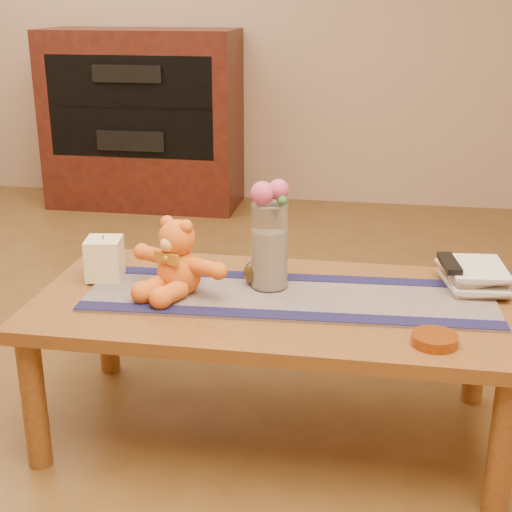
% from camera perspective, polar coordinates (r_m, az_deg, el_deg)
% --- Properties ---
extents(floor, '(5.50, 5.50, 0.00)m').
position_cam_1_polar(floor, '(2.37, 1.22, -13.36)').
color(floor, brown).
rests_on(floor, ground).
extents(coffee_table_top, '(1.40, 0.70, 0.04)m').
position_cam_1_polar(coffee_table_top, '(2.17, 1.30, -3.81)').
color(coffee_table_top, brown).
rests_on(coffee_table_top, floor).
extents(table_leg_fl, '(0.07, 0.07, 0.41)m').
position_cam_1_polar(table_leg_fl, '(2.21, -16.91, -10.86)').
color(table_leg_fl, brown).
rests_on(table_leg_fl, floor).
extents(table_leg_fr, '(0.07, 0.07, 0.41)m').
position_cam_1_polar(table_leg_fr, '(2.03, 18.65, -13.92)').
color(table_leg_fr, brown).
rests_on(table_leg_fr, floor).
extents(table_leg_bl, '(0.07, 0.07, 0.41)m').
position_cam_1_polar(table_leg_bl, '(2.67, -11.52, -4.78)').
color(table_leg_bl, brown).
rests_on(table_leg_bl, floor).
extents(table_leg_br, '(0.07, 0.07, 0.41)m').
position_cam_1_polar(table_leg_br, '(2.53, 16.85, -6.71)').
color(table_leg_br, brown).
rests_on(table_leg_br, floor).
extents(persian_runner, '(1.22, 0.41, 0.01)m').
position_cam_1_polar(persian_runner, '(2.17, 2.61, -3.17)').
color(persian_runner, '#171B40').
rests_on(persian_runner, coffee_table_top).
extents(runner_border_near, '(1.20, 0.12, 0.00)m').
position_cam_1_polar(runner_border_near, '(2.03, 2.31, -4.62)').
color(runner_border_near, '#15143C').
rests_on(runner_border_near, persian_runner).
extents(runner_border_far, '(1.20, 0.12, 0.00)m').
position_cam_1_polar(runner_border_far, '(2.30, 2.88, -1.66)').
color(runner_border_far, '#15143C').
rests_on(runner_border_far, persian_runner).
extents(teddy_bear, '(0.40, 0.37, 0.22)m').
position_cam_1_polar(teddy_bear, '(2.17, -6.05, -0.07)').
color(teddy_bear, orange).
rests_on(teddy_bear, persian_runner).
extents(pillar_candle, '(0.12, 0.12, 0.13)m').
position_cam_1_polar(pillar_candle, '(2.32, -11.72, -0.18)').
color(pillar_candle, '#F6EEB5').
rests_on(pillar_candle, persian_runner).
extents(candle_wick, '(0.00, 0.00, 0.01)m').
position_cam_1_polar(candle_wick, '(2.30, -11.84, 1.46)').
color(candle_wick, black).
rests_on(candle_wick, pillar_candle).
extents(glass_vase, '(0.11, 0.11, 0.26)m').
position_cam_1_polar(glass_vase, '(2.18, 1.06, 0.77)').
color(glass_vase, silver).
rests_on(glass_vase, persian_runner).
extents(potpourri_fill, '(0.09, 0.09, 0.18)m').
position_cam_1_polar(potpourri_fill, '(2.19, 1.05, -0.19)').
color(potpourri_fill, beige).
rests_on(potpourri_fill, glass_vase).
extents(rose_left, '(0.07, 0.07, 0.07)m').
position_cam_1_polar(rose_left, '(2.13, 0.51, 4.92)').
color(rose_left, '#CB4772').
rests_on(rose_left, glass_vase).
extents(rose_right, '(0.06, 0.06, 0.06)m').
position_cam_1_polar(rose_right, '(2.13, 1.77, 5.23)').
color(rose_right, '#CB4772').
rests_on(rose_right, glass_vase).
extents(blue_flower_back, '(0.04, 0.04, 0.04)m').
position_cam_1_polar(blue_flower_back, '(2.17, 1.49, 5.01)').
color(blue_flower_back, '#4B66A2').
rests_on(blue_flower_back, glass_vase).
extents(blue_flower_side, '(0.04, 0.04, 0.04)m').
position_cam_1_polar(blue_flower_side, '(2.16, 0.37, 4.75)').
color(blue_flower_side, '#4B66A2').
rests_on(blue_flower_side, glass_vase).
extents(leaf_sprig, '(0.03, 0.03, 0.03)m').
position_cam_1_polar(leaf_sprig, '(2.11, 2.08, 4.33)').
color(leaf_sprig, '#33662D').
rests_on(leaf_sprig, glass_vase).
extents(bronze_ball, '(0.09, 0.09, 0.07)m').
position_cam_1_polar(bronze_ball, '(2.23, -0.04, -1.31)').
color(bronze_ball, '#493B18').
rests_on(bronze_ball, persian_runner).
extents(book_bottom, '(0.21, 0.25, 0.02)m').
position_cam_1_polar(book_bottom, '(2.30, 14.63, -2.21)').
color(book_bottom, beige).
rests_on(book_bottom, coffee_table_top).
extents(book_lower, '(0.18, 0.23, 0.02)m').
position_cam_1_polar(book_lower, '(2.30, 14.81, -1.80)').
color(book_lower, beige).
rests_on(book_lower, book_bottom).
extents(book_upper, '(0.21, 0.26, 0.02)m').
position_cam_1_polar(book_upper, '(2.29, 14.55, -1.30)').
color(book_upper, beige).
rests_on(book_upper, book_lower).
extents(book_top, '(0.18, 0.24, 0.02)m').
position_cam_1_polar(book_top, '(2.28, 14.86, -0.90)').
color(book_top, beige).
rests_on(book_top, book_upper).
extents(tv_remote, '(0.07, 0.16, 0.02)m').
position_cam_1_polar(tv_remote, '(2.27, 14.84, -0.56)').
color(tv_remote, black).
rests_on(tv_remote, book_top).
extents(amber_dish, '(0.15, 0.15, 0.03)m').
position_cam_1_polar(amber_dish, '(1.94, 13.74, -6.35)').
color(amber_dish, '#BF5914').
rests_on(amber_dish, coffee_table_top).
extents(media_cabinet, '(1.20, 0.50, 1.10)m').
position_cam_1_polar(media_cabinet, '(4.75, -8.79, 10.47)').
color(media_cabinet, black).
rests_on(media_cabinet, floor).
extents(cabinet_cavity, '(1.02, 0.03, 0.61)m').
position_cam_1_polar(cabinet_cavity, '(4.51, -9.80, 11.35)').
color(cabinet_cavity, black).
rests_on(cabinet_cavity, media_cabinet).
extents(cabinet_shelf, '(1.02, 0.20, 0.02)m').
position_cam_1_polar(cabinet_shelf, '(4.59, -9.45, 11.51)').
color(cabinet_shelf, black).
rests_on(cabinet_shelf, media_cabinet).
extents(stereo_upper, '(0.42, 0.28, 0.10)m').
position_cam_1_polar(stereo_upper, '(4.59, -9.51, 13.99)').
color(stereo_upper, black).
rests_on(stereo_upper, media_cabinet).
extents(stereo_lower, '(0.42, 0.28, 0.12)m').
position_cam_1_polar(stereo_lower, '(4.64, -9.23, 9.13)').
color(stereo_lower, black).
rests_on(stereo_lower, media_cabinet).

